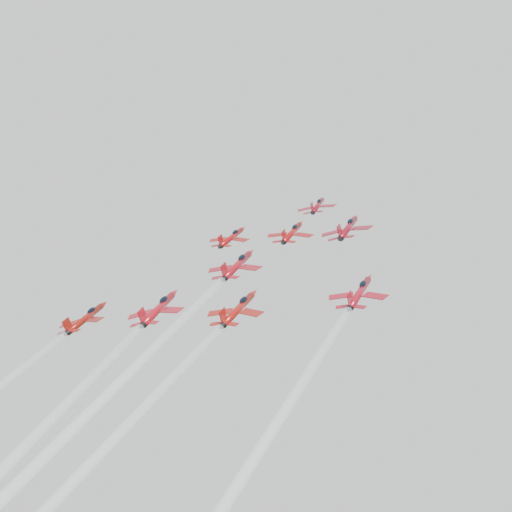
% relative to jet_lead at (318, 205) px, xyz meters
% --- Properties ---
extents(jet_lead, '(8.84, 11.18, 7.59)m').
position_rel_jet_lead_xyz_m(jet_lead, '(0.00, 0.00, 0.00)').
color(jet_lead, maroon).
extents(jet_row2_left, '(9.11, 11.52, 7.82)m').
position_rel_jet_lead_xyz_m(jet_row2_left, '(-14.29, -12.99, -8.31)').
color(jet_row2_left, '#A30F10').
extents(jet_row2_center, '(9.45, 11.95, 8.11)m').
position_rel_jet_lead_xyz_m(jet_row2_center, '(0.07, -14.26, -9.12)').
color(jet_row2_center, '#A60F10').
extents(jet_row2_right, '(10.09, 12.76, 8.66)m').
position_rel_jet_lead_xyz_m(jet_row2_right, '(11.93, -15.12, -9.67)').
color(jet_row2_right, maroon).
extents(jet_center, '(10.48, 96.63, 62.52)m').
position_rel_jet_lead_xyz_m(jet_center, '(-5.07, -69.84, -44.76)').
color(jet_center, '#A9101B').
extents(jet_rear_farright, '(8.72, 80.40, 52.02)m').
position_rel_jet_lead_xyz_m(jet_rear_farright, '(21.82, -75.74, -48.54)').
color(jet_rear_farright, '#AF1021').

